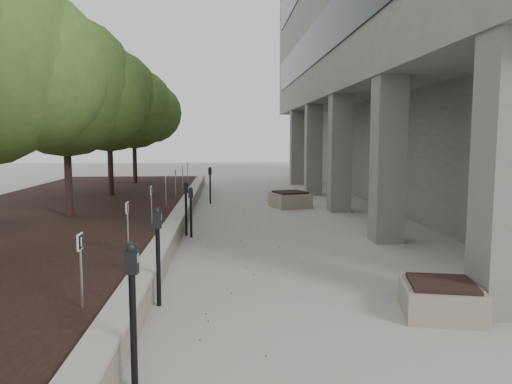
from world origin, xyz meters
name	(u,v)px	position (x,y,z in m)	size (l,w,h in m)	color
ground	(271,350)	(0.00, 0.00, 0.00)	(90.00, 90.00, 0.00)	#A49F97
retaining_wall	(182,215)	(-1.82, 9.00, 0.25)	(0.39, 26.00, 0.50)	gray
planting_bed	(57,217)	(-5.50, 9.00, 0.20)	(7.00, 26.00, 0.40)	black
brutalist_building	(489,6)	(9.50, 13.00, 7.50)	(13.10, 26.00, 15.00)	gray
crabapple_tree_3	(66,116)	(-4.80, 8.00, 3.12)	(4.60, 4.00, 5.44)	#3A5D23
crabapple_tree_4	(109,122)	(-4.80, 13.00, 3.12)	(4.60, 4.00, 5.44)	#3A5D23
crabapple_tree_5	(134,125)	(-4.80, 18.00, 3.12)	(4.60, 4.00, 5.44)	#3A5D23
parking_sign_2	(81,271)	(-2.35, 0.50, 0.88)	(0.04, 0.22, 0.96)	black
parking_sign_3	(128,227)	(-2.35, 3.50, 0.88)	(0.04, 0.22, 0.96)	black
parking_sign_4	(152,205)	(-2.35, 6.50, 0.88)	(0.04, 0.22, 0.96)	black
parking_sign_5	(166,192)	(-2.35, 9.50, 0.88)	(0.04, 0.22, 0.96)	black
parking_sign_6	(176,183)	(-2.35, 12.50, 0.88)	(0.04, 0.22, 0.96)	black
parking_sign_7	(182,177)	(-2.35, 15.50, 0.88)	(0.04, 0.22, 0.96)	black
parking_sign_8	(188,172)	(-2.35, 18.50, 0.88)	(0.04, 0.22, 0.96)	black
parking_meter_1	(133,318)	(-1.46, -0.87, 0.77)	(0.15, 0.11, 1.53)	black
parking_meter_2	(158,257)	(-1.55, 1.66, 0.76)	(0.15, 0.11, 1.51)	black
parking_meter_3	(191,212)	(-1.41, 6.80, 0.65)	(0.13, 0.09, 1.30)	black
parking_meter_4	(186,209)	(-1.55, 7.07, 0.70)	(0.14, 0.10, 1.41)	black
parking_meter_5	(210,185)	(-1.10, 13.20, 0.71)	(0.14, 0.10, 1.43)	black
planter_front	(441,298)	(2.55, 1.00, 0.25)	(1.06, 1.06, 0.50)	gray
planter_back	(290,199)	(1.85, 12.11, 0.29)	(1.25, 1.25, 0.58)	gray
berry_scatter	(245,253)	(-0.10, 5.00, 0.01)	(3.30, 14.10, 0.02)	maroon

